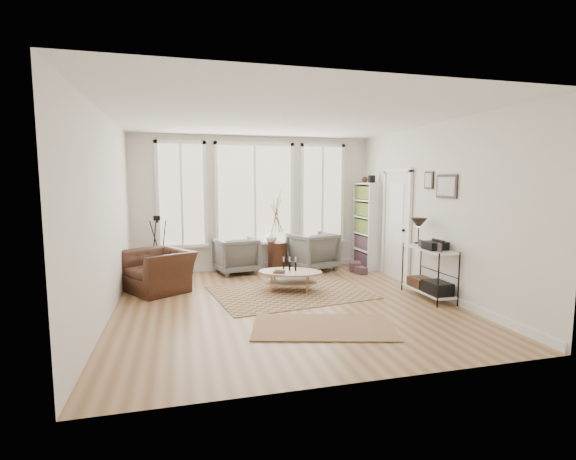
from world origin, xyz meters
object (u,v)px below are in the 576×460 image
object	(u,v)px
coffee_table	(290,276)
armchair_right	(313,251)
accent_chair	(158,271)
bookcase	(367,225)
side_table	(277,232)
armchair_left	(236,255)
low_shelf	(429,268)

from	to	relation	value
coffee_table	armchair_right	bearing A→B (deg)	59.68
armchair_right	accent_chair	distance (m)	3.34
accent_chair	bookcase	bearing A→B (deg)	69.57
accent_chair	side_table	bearing A→B (deg)	83.17
armchair_left	armchair_right	bearing A→B (deg)	165.27
armchair_right	side_table	bearing A→B (deg)	-30.28
low_shelf	coffee_table	bearing A→B (deg)	154.84
bookcase	coffee_table	xyz separation A→B (m)	(-2.17, -1.53, -0.68)
low_shelf	side_table	size ratio (longest dim) A/B	0.76
bookcase	armchair_right	size ratio (longest dim) A/B	2.27
coffee_table	accent_chair	bearing A→B (deg)	165.22
armchair_right	accent_chair	size ratio (longest dim) A/B	0.82
coffee_table	accent_chair	distance (m)	2.33
armchair_left	side_table	xyz separation A→B (m)	(0.91, 0.06, 0.45)
coffee_table	armchair_right	world-z (taller)	armchair_right
armchair_right	bookcase	bearing A→B (deg)	158.22
accent_chair	armchair_right	bearing A→B (deg)	75.12
side_table	coffee_table	bearing A→B (deg)	-95.63
armchair_left	armchair_right	distance (m)	1.67
armchair_left	low_shelf	bearing A→B (deg)	125.42
armchair_left	accent_chair	size ratio (longest dim) A/B	0.75
bookcase	accent_chair	xyz separation A→B (m)	(-4.43, -0.93, -0.60)
side_table	accent_chair	distance (m)	2.73
bookcase	low_shelf	size ratio (longest dim) A/B	1.58
low_shelf	side_table	world-z (taller)	side_table
bookcase	armchair_right	world-z (taller)	bookcase
coffee_table	armchair_left	world-z (taller)	armchair_left
low_shelf	armchair_right	xyz separation A→B (m)	(-1.19, 2.59, -0.10)
side_table	accent_chair	size ratio (longest dim) A/B	1.56
armchair_left	side_table	distance (m)	1.02
low_shelf	bookcase	bearing A→B (deg)	88.72
armchair_left	accent_chair	xyz separation A→B (m)	(-1.52, -1.10, -0.02)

